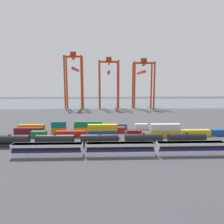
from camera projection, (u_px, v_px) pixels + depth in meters
ground_plane at (102, 119)px, 123.69m from camera, size 420.00×420.00×0.00m
harbour_water at (103, 103)px, 226.56m from camera, size 400.00×110.00×0.01m
passenger_train at (120, 148)px, 60.46m from camera, size 64.68×3.14×3.90m
freight_tank_row at (100, 140)px, 69.87m from camera, size 75.56×2.94×4.40m
shipping_container_0 at (39, 134)px, 80.66m from camera, size 6.04×2.44×2.60m
shipping_container_1 at (71, 134)px, 81.14m from camera, size 12.10×2.44×2.60m
shipping_container_2 at (103, 134)px, 81.63m from camera, size 12.10×2.44×2.60m
shipping_container_3 at (103, 127)px, 81.25m from camera, size 12.10×2.44×2.60m
shipping_container_4 at (134, 133)px, 82.11m from camera, size 6.04×2.44×2.60m
shipping_container_5 at (165, 133)px, 82.59m from camera, size 12.10×2.44×2.60m
shipping_container_6 at (165, 127)px, 82.22m from camera, size 12.10×2.44×2.60m
shipping_container_7 at (195, 133)px, 83.08m from camera, size 12.10×2.44×2.60m
shipping_container_9 at (29, 131)px, 86.98m from camera, size 12.10×2.44×2.60m
shipping_container_10 at (59, 130)px, 87.47m from camera, size 6.04×2.44×2.60m
shipping_container_11 at (59, 125)px, 87.10m from camera, size 6.04×2.44×2.60m
shipping_container_12 at (89, 130)px, 87.96m from camera, size 12.10×2.44×2.60m
shipping_container_13 at (89, 124)px, 87.59m from camera, size 12.10×2.44×2.60m
shipping_container_14 at (118, 130)px, 88.45m from camera, size 6.04×2.44×2.60m
shipping_container_15 at (32, 127)px, 93.51m from camera, size 12.10×2.44×2.60m
shipping_container_16 at (59, 127)px, 94.00m from camera, size 6.04×2.44×2.60m
shipping_container_17 at (87, 127)px, 94.48m from camera, size 12.10×2.44×2.60m
shipping_container_18 at (114, 127)px, 94.97m from camera, size 12.10×2.44×2.60m
shipping_container_19 at (141, 126)px, 95.46m from camera, size 6.04×2.44×2.60m
gantry_crane_west at (74, 75)px, 177.22m from camera, size 15.95×38.20×49.01m
gantry_crane_central at (109, 77)px, 178.61m from camera, size 18.12×37.85×44.75m
gantry_crane_east at (143, 78)px, 180.04m from camera, size 18.90×38.58×43.83m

